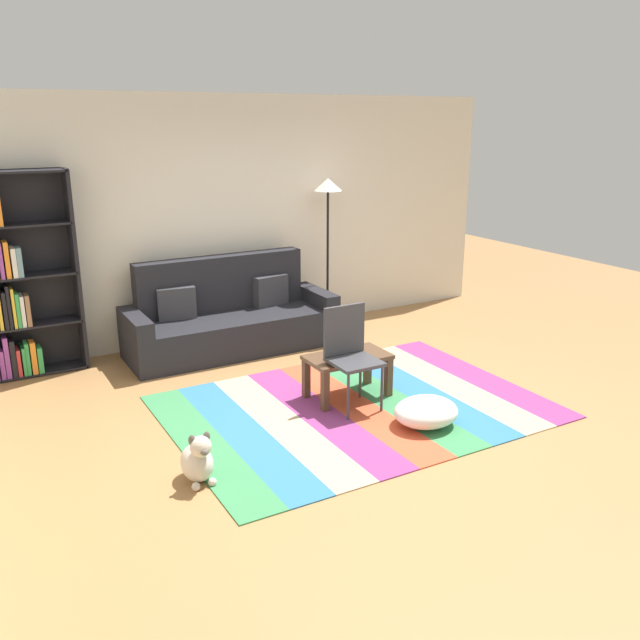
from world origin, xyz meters
name	(u,v)px	position (x,y,z in m)	size (l,w,h in m)	color
ground_plane	(354,409)	(0.00, 0.00, 0.00)	(14.00, 14.00, 0.00)	#9E7042
back_wall	(236,218)	(0.00, 2.55, 1.35)	(6.80, 0.10, 2.70)	silver
rug	(356,407)	(0.03, 0.02, 0.00)	(3.19, 2.30, 0.01)	#387F4C
couch	(230,319)	(-0.33, 2.02, 0.34)	(2.26, 0.80, 1.00)	black
bookshelf	(17,283)	(-2.37, 2.31, 0.93)	(0.90, 0.28, 1.99)	black
coffee_table	(348,364)	(0.09, 0.25, 0.32)	(0.75, 0.42, 0.39)	#513826
pouf	(426,412)	(0.34, -0.57, 0.12)	(0.55, 0.48, 0.23)	white
dog	(198,460)	(-1.60, -0.48, 0.16)	(0.22, 0.35, 0.40)	beige
standing_lamp	(328,204)	(0.99, 2.17, 1.49)	(0.32, 0.32, 1.78)	black
tv_remote	(343,356)	(0.03, 0.24, 0.41)	(0.04, 0.15, 0.02)	black
folding_chair	(350,349)	(0.00, 0.09, 0.53)	(0.40, 0.40, 0.90)	#38383D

